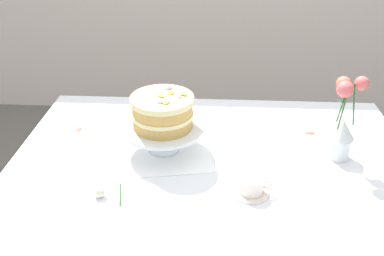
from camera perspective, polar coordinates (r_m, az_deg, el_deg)
name	(u,v)px	position (r m, az deg, el deg)	size (l,w,h in m)	color
dining_table	(211,188)	(1.52, 2.56, -7.93)	(1.40, 1.00, 0.74)	white
linen_napkin	(163,150)	(1.55, -3.80, -2.93)	(0.32, 0.32, 0.00)	white
cake_stand	(163,130)	(1.51, -3.90, -0.31)	(0.29, 0.29, 0.10)	silver
layer_cake	(162,111)	(1.47, -3.99, 2.20)	(0.22, 0.22, 0.12)	tan
flower_vase	(342,124)	(1.53, 19.29, 0.46)	(0.11, 0.11, 0.30)	silver
teacup	(250,186)	(1.34, 7.73, -7.67)	(0.12, 0.12, 0.06)	silver
fallen_rose	(100,192)	(1.35, -12.09, -8.28)	(0.09, 0.10, 0.04)	#2D6028
loose_petal_0	(346,132)	(1.76, 19.75, -0.50)	(0.03, 0.02, 0.01)	pink
loose_petal_1	(78,129)	(1.74, -14.90, -0.12)	(0.03, 0.03, 0.00)	#E56B51
loose_petal_2	(309,133)	(1.71, 15.26, -0.59)	(0.04, 0.02, 0.00)	#E56B51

